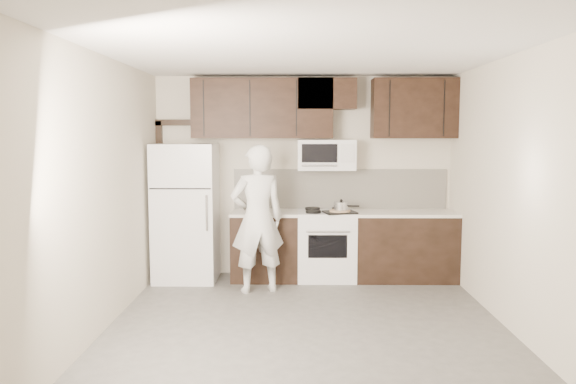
{
  "coord_description": "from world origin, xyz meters",
  "views": [
    {
      "loc": [
        -0.13,
        -5.4,
        1.94
      ],
      "look_at": [
        -0.2,
        0.9,
        1.28
      ],
      "focal_mm": 35.0,
      "sensor_mm": 36.0,
      "label": 1
    }
  ],
  "objects_px": {
    "stove": "(326,245)",
    "person": "(257,219)",
    "refrigerator": "(186,212)",
    "microwave": "(326,155)"
  },
  "relations": [
    {
      "from": "stove",
      "to": "person",
      "type": "bearing_deg",
      "value": -145.21
    },
    {
      "from": "refrigerator",
      "to": "person",
      "type": "bearing_deg",
      "value": -29.8
    },
    {
      "from": "stove",
      "to": "microwave",
      "type": "xyz_separation_m",
      "value": [
        -0.0,
        0.12,
        1.19
      ]
    },
    {
      "from": "person",
      "to": "refrigerator",
      "type": "bearing_deg",
      "value": -47.15
    },
    {
      "from": "stove",
      "to": "refrigerator",
      "type": "distance_m",
      "value": 1.9
    },
    {
      "from": "stove",
      "to": "person",
      "type": "distance_m",
      "value": 1.15
    },
    {
      "from": "stove",
      "to": "microwave",
      "type": "relative_size",
      "value": 1.24
    },
    {
      "from": "refrigerator",
      "to": "stove",
      "type": "bearing_deg",
      "value": 1.51
    },
    {
      "from": "stove",
      "to": "refrigerator",
      "type": "xyz_separation_m",
      "value": [
        -1.85,
        -0.05,
        0.44
      ]
    },
    {
      "from": "microwave",
      "to": "person",
      "type": "relative_size",
      "value": 0.42
    }
  ]
}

